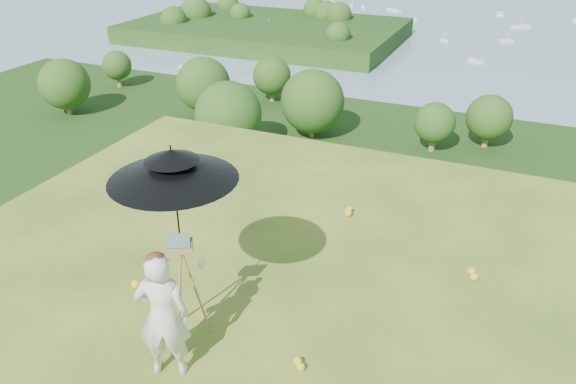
% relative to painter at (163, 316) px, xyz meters
% --- Properties ---
extents(forest_slope, '(140.00, 56.00, 22.00)m').
position_rel_painter_xyz_m(forest_slope, '(2.19, 34.93, -29.78)').
color(forest_slope, black).
rests_on(forest_slope, bay_water).
extents(shoreline_tier, '(170.00, 28.00, 8.00)m').
position_rel_painter_xyz_m(shoreline_tier, '(2.19, 74.93, -36.78)').
color(shoreline_tier, '#6D6957').
rests_on(shoreline_tier, bay_water).
extents(bay_water, '(700.00, 700.00, 0.00)m').
position_rel_painter_xyz_m(bay_water, '(2.19, 239.93, -34.78)').
color(bay_water, '#7599A7').
rests_on(bay_water, ground).
extents(peninsula, '(90.00, 60.00, 12.00)m').
position_rel_painter_xyz_m(peninsula, '(-72.81, 154.93, -29.78)').
color(peninsula, black).
rests_on(peninsula, bay_water).
extents(slope_trees, '(110.00, 50.00, 6.00)m').
position_rel_painter_xyz_m(slope_trees, '(2.19, 34.93, -15.78)').
color(slope_trees, '#2A5319').
rests_on(slope_trees, forest_slope).
extents(harbor_town, '(110.00, 22.00, 5.00)m').
position_rel_painter_xyz_m(harbor_town, '(2.19, 74.93, -30.28)').
color(harbor_town, silver).
rests_on(harbor_town, shoreline_tier).
extents(moored_boats, '(140.00, 140.00, 0.70)m').
position_rel_painter_xyz_m(moored_boats, '(-10.31, 160.93, -34.43)').
color(moored_boats, white).
rests_on(moored_boats, bay_water).
extents(painter, '(0.67, 0.57, 1.56)m').
position_rel_painter_xyz_m(painter, '(0.00, 0.00, 0.00)').
color(painter, silver).
rests_on(painter, ground).
extents(field_easel, '(0.75, 0.75, 1.47)m').
position_rel_painter_xyz_m(field_easel, '(-0.12, 0.60, -0.05)').
color(field_easel, '#8D5D3B').
rests_on(field_easel, ground).
extents(sun_umbrella, '(1.69, 1.69, 1.26)m').
position_rel_painter_xyz_m(sun_umbrella, '(-0.13, 0.63, 1.06)').
color(sun_umbrella, black).
rests_on(sun_umbrella, field_easel).
extents(painter_cap, '(0.27, 0.30, 0.10)m').
position_rel_painter_xyz_m(painter_cap, '(0.00, 0.00, 0.74)').
color(painter_cap, pink).
rests_on(painter_cap, painter).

